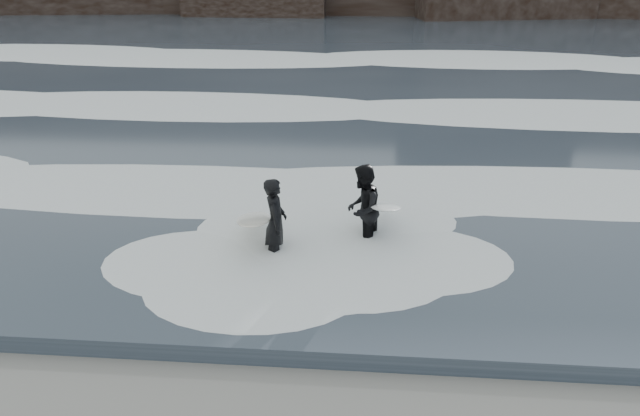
# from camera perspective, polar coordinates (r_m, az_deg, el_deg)

# --- Properties ---
(sea) EXTENTS (90.00, 52.00, 0.30)m
(sea) POSITION_cam_1_polar(r_m,az_deg,el_deg) (33.44, 4.18, 14.37)
(sea) COLOR #323B47
(sea) RESTS_ON ground
(foam_near) EXTENTS (60.00, 3.20, 0.20)m
(foam_near) POSITION_cam_1_polar(r_m,az_deg,el_deg) (13.98, 2.94, 2.09)
(foam_near) COLOR white
(foam_near) RESTS_ON sea
(foam_mid) EXTENTS (60.00, 4.00, 0.24)m
(foam_mid) POSITION_cam_1_polar(r_m,az_deg,el_deg) (20.65, 3.64, 9.29)
(foam_mid) COLOR white
(foam_mid) RESTS_ON sea
(foam_far) EXTENTS (60.00, 4.80, 0.30)m
(foam_far) POSITION_cam_1_polar(r_m,az_deg,el_deg) (29.44, 4.07, 13.69)
(foam_far) COLOR white
(foam_far) RESTS_ON sea
(surfer_left) EXTENTS (1.09, 2.27, 1.67)m
(surfer_left) POSITION_cam_1_polar(r_m,az_deg,el_deg) (11.18, -4.65, -1.24)
(surfer_left) COLOR black
(surfer_left) RESTS_ON ground
(surfer_right) EXTENTS (1.15, 2.06, 1.72)m
(surfer_right) POSITION_cam_1_polar(r_m,az_deg,el_deg) (11.64, 4.17, -0.07)
(surfer_right) COLOR black
(surfer_right) RESTS_ON ground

